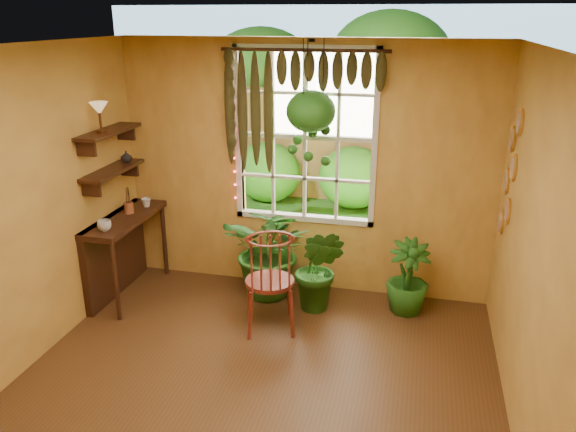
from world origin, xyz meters
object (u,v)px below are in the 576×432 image
windsor_chair (270,295)px  hanging_basket (311,116)px  potted_plant_left (272,249)px  counter_ledge (118,246)px  potted_plant_mid (319,269)px

windsor_chair → hanging_basket: 1.80m
potted_plant_left → windsor_chair: bearing=-76.3°
windsor_chair → counter_ledge: bearing=150.2°
potted_plant_mid → hanging_basket: 1.55m
windsor_chair → potted_plant_left: 0.74m
counter_ledge → windsor_chair: (1.80, -0.37, -0.19)m
counter_ledge → potted_plant_left: bearing=11.4°
windsor_chair → potted_plant_left: (-0.17, 0.70, 0.17)m
potted_plant_mid → counter_ledge: bearing=-177.0°
potted_plant_left → hanging_basket: size_ratio=0.87×
hanging_basket → counter_ledge: bearing=-167.8°
potted_plant_left → potted_plant_mid: bearing=-21.1°
hanging_basket → potted_plant_left: bearing=-164.6°
potted_plant_left → potted_plant_mid: (0.56, -0.21, -0.07)m
potted_plant_left → counter_ledge: bearing=-168.6°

